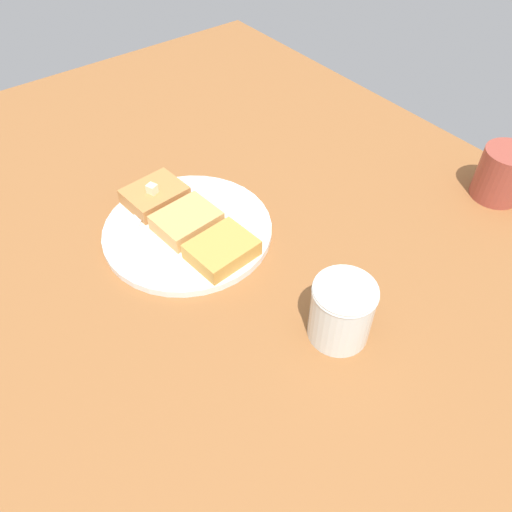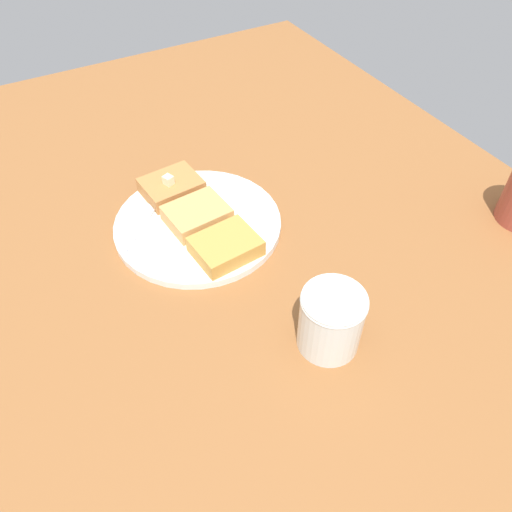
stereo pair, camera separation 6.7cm
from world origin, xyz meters
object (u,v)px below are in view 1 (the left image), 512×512
(plate, at_px, (188,230))
(fork, at_px, (138,223))
(syrup_jar, at_px, (341,314))
(coffee_mug, at_px, (503,174))

(plate, relative_size, fork, 2.07)
(fork, relative_size, syrup_jar, 1.45)
(syrup_jar, bearing_deg, coffee_mug, 95.73)
(plate, height_order, syrup_jar, syrup_jar)
(plate, distance_m, syrup_jar, 0.28)
(plate, height_order, coffee_mug, coffee_mug)
(fork, xyz_separation_m, syrup_jar, (0.33, 0.11, 0.03))
(syrup_jar, bearing_deg, plate, -168.96)
(syrup_jar, bearing_deg, fork, -161.42)
(syrup_jar, relative_size, coffee_mug, 0.80)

